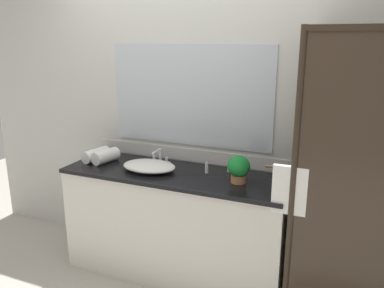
# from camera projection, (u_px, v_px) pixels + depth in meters

# --- Properties ---
(ground_plane) EXTENTS (8.00, 8.00, 0.00)m
(ground_plane) POSITION_uv_depth(u_px,v_px,m) (176.00, 272.00, 3.28)
(ground_plane) COLOR #B7B2A8
(wall_back_with_mirror) EXTENTS (4.40, 0.06, 2.60)m
(wall_back_with_mirror) POSITION_uv_depth(u_px,v_px,m) (191.00, 115.00, 3.25)
(wall_back_with_mirror) COLOR silver
(wall_back_with_mirror) RESTS_ON ground_plane
(vanity_cabinet) EXTENTS (1.80, 0.58, 0.90)m
(vanity_cabinet) POSITION_uv_depth(u_px,v_px,m) (176.00, 224.00, 3.17)
(vanity_cabinet) COLOR silver
(vanity_cabinet) RESTS_ON ground_plane
(shower_enclosure) EXTENTS (1.20, 0.59, 2.00)m
(shower_enclosure) POSITION_uv_depth(u_px,v_px,m) (349.00, 189.00, 2.37)
(shower_enclosure) COLOR #2D2319
(shower_enclosure) RESTS_ON ground_plane
(sink_basin) EXTENTS (0.44, 0.31, 0.07)m
(sink_basin) POSITION_uv_depth(u_px,v_px,m) (149.00, 166.00, 3.09)
(sink_basin) COLOR white
(sink_basin) RESTS_ON vanity_cabinet
(faucet) EXTENTS (0.17, 0.15, 0.13)m
(faucet) POSITION_uv_depth(u_px,v_px,m) (160.00, 159.00, 3.25)
(faucet) COLOR silver
(faucet) RESTS_ON vanity_cabinet
(potted_plant) EXTENTS (0.17, 0.17, 0.20)m
(potted_plant) POSITION_uv_depth(u_px,v_px,m) (239.00, 168.00, 2.81)
(potted_plant) COLOR #B77A51
(potted_plant) RESTS_ON vanity_cabinet
(amenity_bottle_conditioner) EXTENTS (0.03, 0.03, 0.07)m
(amenity_bottle_conditioner) POSITION_uv_depth(u_px,v_px,m) (277.00, 184.00, 2.72)
(amenity_bottle_conditioner) COLOR white
(amenity_bottle_conditioner) RESTS_ON vanity_cabinet
(amenity_bottle_lotion) EXTENTS (0.03, 0.03, 0.07)m
(amenity_bottle_lotion) POSITION_uv_depth(u_px,v_px,m) (229.00, 168.00, 3.05)
(amenity_bottle_lotion) COLOR silver
(amenity_bottle_lotion) RESTS_ON vanity_cabinet
(amenity_bottle_shampoo) EXTENTS (0.03, 0.03, 0.09)m
(amenity_bottle_shampoo) POSITION_uv_depth(u_px,v_px,m) (207.00, 168.00, 3.02)
(amenity_bottle_shampoo) COLOR silver
(amenity_bottle_shampoo) RESTS_ON vanity_cabinet
(rolled_towel_near_edge) EXTENTS (0.15, 0.26, 0.10)m
(rolled_towel_near_edge) POSITION_uv_depth(u_px,v_px,m) (96.00, 155.00, 3.33)
(rolled_towel_near_edge) COLOR white
(rolled_towel_near_edge) RESTS_ON vanity_cabinet
(rolled_towel_middle) EXTENTS (0.17, 0.25, 0.11)m
(rolled_towel_middle) POSITION_uv_depth(u_px,v_px,m) (106.00, 156.00, 3.28)
(rolled_towel_middle) COLOR white
(rolled_towel_middle) RESTS_ON vanity_cabinet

